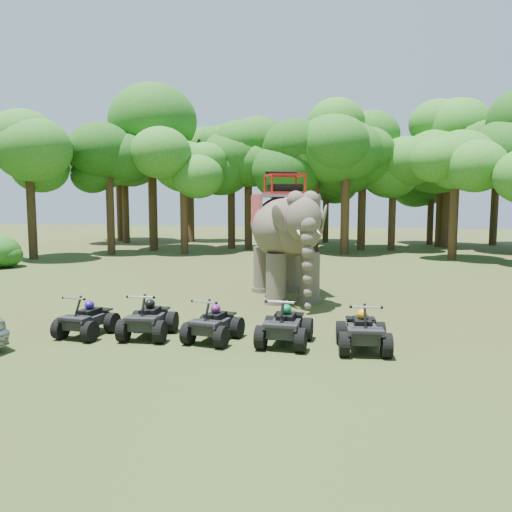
# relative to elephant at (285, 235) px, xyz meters

# --- Properties ---
(ground) EXTENTS (110.00, 110.00, 0.00)m
(ground) POSITION_rel_elephant_xyz_m (-0.39, -4.60, -2.34)
(ground) COLOR #47381E
(ground) RESTS_ON ground
(elephant) EXTENTS (4.41, 6.09, 4.68)m
(elephant) POSITION_rel_elephant_xyz_m (0.00, 0.00, 0.00)
(elephant) COLOR brown
(elephant) RESTS_ON ground
(atv_0) EXTENTS (1.27, 1.64, 1.14)m
(atv_0) POSITION_rel_elephant_xyz_m (-4.37, -6.48, -1.77)
(atv_0) COLOR black
(atv_0) RESTS_ON ground
(atv_1) EXTENTS (1.31, 1.72, 1.21)m
(atv_1) POSITION_rel_elephant_xyz_m (-2.70, -6.25, -1.74)
(atv_1) COLOR black
(atv_1) RESTS_ON ground
(atv_2) EXTENTS (1.36, 1.71, 1.15)m
(atv_2) POSITION_rel_elephant_xyz_m (-0.91, -6.27, -1.77)
(atv_2) COLOR black
(atv_2) RESTS_ON ground
(atv_3) EXTENTS (1.28, 1.71, 1.23)m
(atv_3) POSITION_rel_elephant_xyz_m (0.94, -6.22, -1.73)
(atv_3) COLOR black
(atv_3) RESTS_ON ground
(atv_4) EXTENTS (1.36, 1.75, 1.21)m
(atv_4) POSITION_rel_elephant_xyz_m (2.85, -6.32, -1.74)
(atv_4) COLOR black
(atv_4) RESTS_ON ground
(tree_0) EXTENTS (6.99, 6.99, 9.99)m
(tree_0) POSITION_rel_elephant_xyz_m (-0.39, 16.42, 2.65)
(tree_0) COLOR #195114
(tree_0) RESTS_ON ground
(tree_1) EXTENTS (5.08, 5.08, 7.26)m
(tree_1) POSITION_rel_elephant_xyz_m (4.96, 19.13, 1.29)
(tree_1) COLOR #195114
(tree_1) RESTS_ON ground
(tree_2) EXTENTS (5.37, 5.37, 7.67)m
(tree_2) POSITION_rel_elephant_xyz_m (8.29, 13.94, 1.49)
(tree_2) COLOR #195114
(tree_2) RESTS_ON ground
(tree_22) EXTENTS (5.32, 5.32, 7.60)m
(tree_22) POSITION_rel_elephant_xyz_m (-17.08, 8.93, 1.46)
(tree_22) COLOR #195114
(tree_22) RESTS_ON ground
(tree_23) EXTENTS (5.14, 5.14, 7.34)m
(tree_23) POSITION_rel_elephant_xyz_m (-13.63, 12.35, 1.33)
(tree_23) COLOR #195114
(tree_23) RESTS_ON ground
(tree_24) EXTENTS (5.07, 5.07, 7.24)m
(tree_24) POSITION_rel_elephant_xyz_m (-8.95, 13.72, 1.28)
(tree_24) COLOR #195114
(tree_24) RESTS_ON ground
(tree_25) EXTENTS (6.20, 6.20, 8.86)m
(tree_25) POSITION_rel_elephant_xyz_m (-5.42, 17.82, 2.09)
(tree_25) COLOR #195114
(tree_25) RESTS_ON ground
(tree_26) EXTENTS (6.52, 6.52, 9.32)m
(tree_26) POSITION_rel_elephant_xyz_m (1.70, 15.66, 2.32)
(tree_26) COLOR #195114
(tree_26) RESTS_ON ground
(tree_27) EXTENTS (4.93, 4.93, 7.04)m
(tree_27) POSITION_rel_elephant_xyz_m (8.35, 24.74, 1.18)
(tree_27) COLOR #195114
(tree_27) RESTS_ON ground
(tree_28) EXTENTS (6.56, 6.56, 9.37)m
(tree_28) POSITION_rel_elephant_xyz_m (-18.30, 22.85, 2.34)
(tree_28) COLOR #195114
(tree_28) RESTS_ON ground
(tree_29) EXTENTS (7.03, 7.03, 10.04)m
(tree_29) POSITION_rel_elephant_xyz_m (8.80, 22.97, 2.68)
(tree_29) COLOR #195114
(tree_29) RESTS_ON ground
(tree_30) EXTENTS (6.51, 6.51, 9.29)m
(tree_30) POSITION_rel_elephant_xyz_m (2.80, 18.87, 2.30)
(tree_30) COLOR #195114
(tree_30) RESTS_ON ground
(tree_31) EXTENTS (6.83, 6.83, 9.76)m
(tree_31) POSITION_rel_elephant_xyz_m (13.29, 25.17, 2.54)
(tree_31) COLOR #195114
(tree_31) RESTS_ON ground
(tree_32) EXTENTS (7.66, 7.66, 10.94)m
(tree_32) POSITION_rel_elephant_xyz_m (-11.97, 15.54, 3.13)
(tree_32) COLOR #195114
(tree_32) RESTS_ON ground
(tree_33) EXTENTS (5.89, 5.89, 8.41)m
(tree_33) POSITION_rel_elephant_xyz_m (-6.78, 18.07, 1.86)
(tree_33) COLOR #195114
(tree_33) RESTS_ON ground
(tree_34) EXTENTS (5.08, 5.08, 7.26)m
(tree_34) POSITION_rel_elephant_xyz_m (-0.23, 25.32, 1.29)
(tree_34) COLOR #195114
(tree_34) RESTS_ON ground
(tree_35) EXTENTS (6.41, 6.41, 9.16)m
(tree_35) POSITION_rel_elephant_xyz_m (-1.23, 24.98, 2.24)
(tree_35) COLOR #195114
(tree_35) RESTS_ON ground
(tree_36) EXTENTS (6.56, 6.56, 9.38)m
(tree_36) POSITION_rel_elephant_xyz_m (-16.95, 21.25, 2.35)
(tree_36) COLOR #195114
(tree_36) RESTS_ON ground
(tree_38) EXTENTS (6.30, 6.30, 9.00)m
(tree_38) POSITION_rel_elephant_xyz_m (9.14, 22.50, 2.16)
(tree_38) COLOR #195114
(tree_38) RESTS_ON ground
(tree_39) EXTENTS (6.39, 6.39, 9.13)m
(tree_39) POSITION_rel_elephant_xyz_m (-11.73, 23.07, 2.22)
(tree_39) COLOR #195114
(tree_39) RESTS_ON ground
(tree_41) EXTENTS (5.88, 5.88, 8.40)m
(tree_41) POSITION_rel_elephant_xyz_m (-2.48, 16.80, 1.86)
(tree_41) COLOR #195114
(tree_41) RESTS_ON ground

